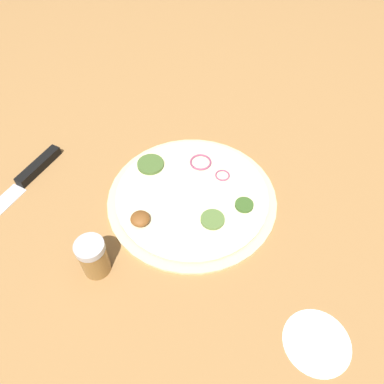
# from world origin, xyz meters

# --- Properties ---
(ground_plane) EXTENTS (3.00, 3.00, 0.00)m
(ground_plane) POSITION_xyz_m (0.00, 0.00, 0.00)
(ground_plane) COLOR #9E703F
(pizza) EXTENTS (0.32, 0.32, 0.03)m
(pizza) POSITION_xyz_m (0.00, -0.00, 0.01)
(pizza) COLOR beige
(pizza) RESTS_ON ground_plane
(knife) EXTENTS (0.26, 0.26, 0.02)m
(knife) POSITION_xyz_m (0.31, -0.12, 0.01)
(knife) COLOR silver
(knife) RESTS_ON ground_plane
(spice_jar) EXTENTS (0.05, 0.05, 0.07)m
(spice_jar) POSITION_xyz_m (0.19, 0.09, 0.04)
(spice_jar) COLOR olive
(spice_jar) RESTS_ON ground_plane
(flour_patch) EXTENTS (0.10, 0.10, 0.00)m
(flour_patch) POSITION_xyz_m (-0.10, 0.30, 0.00)
(flour_patch) COLOR white
(flour_patch) RESTS_ON ground_plane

